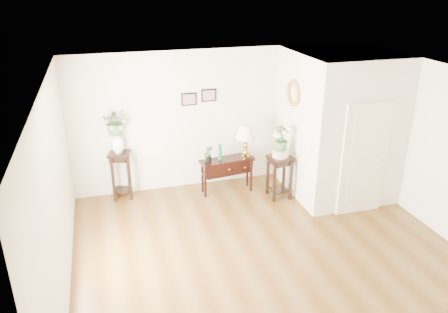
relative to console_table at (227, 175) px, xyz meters
name	(u,v)px	position (x,y,z in m)	size (l,w,h in m)	color
floor	(268,252)	(0.02, -2.23, -0.36)	(6.00, 5.50, 0.02)	brown
ceiling	(276,79)	(0.02, -2.23, 2.44)	(6.00, 5.50, 0.02)	white
wall_back	(221,118)	(0.02, 0.52, 1.04)	(6.00, 0.02, 2.80)	silver
wall_front	(384,295)	(0.02, -4.98, 1.04)	(6.00, 0.02, 2.80)	silver
wall_left	(56,200)	(-2.98, -2.23, 1.04)	(0.02, 5.50, 2.80)	silver
wall_right	(441,152)	(3.02, -2.23, 1.04)	(0.02, 5.50, 2.80)	silver
partition	(338,124)	(2.12, -0.45, 1.04)	(1.80, 1.95, 2.80)	silver
door	(364,159)	(2.12, -1.45, 0.69)	(0.90, 0.05, 2.10)	beige
art_print_left	(189,99)	(-0.63, 0.50, 1.49)	(0.30, 0.02, 0.25)	black
art_print_right	(209,95)	(-0.23, 0.50, 1.54)	(0.30, 0.02, 0.25)	black
wall_ornament	(293,93)	(1.18, -0.33, 1.69)	(0.51, 0.51, 0.07)	gold
console_table	(227,175)	(0.00, 0.00, 0.00)	(1.08, 0.36, 0.72)	black
table_lamp	(246,140)	(0.39, 0.00, 0.71)	(0.39, 0.39, 0.68)	#A9882F
green_vase	(220,152)	(-0.14, 0.00, 0.53)	(0.07, 0.07, 0.32)	#11502F
potted_plant	(208,154)	(-0.38, 0.00, 0.51)	(0.17, 0.14, 0.31)	#366A32
plant_stand_a	(121,175)	(-2.06, 0.34, 0.12)	(0.37, 0.37, 0.95)	black
porcelain_vase	(117,142)	(-2.06, 0.34, 0.82)	(0.24, 0.24, 0.41)	white
lily_arrangement	(115,119)	(-2.06, 0.34, 1.26)	(0.47, 0.41, 0.53)	#366A32
plant_stand_b	(279,177)	(0.92, -0.50, 0.07)	(0.41, 0.41, 0.86)	black
ceramic_bowl	(281,153)	(0.92, -0.50, 0.58)	(0.32, 0.32, 0.14)	beige
narcissus	(281,139)	(0.92, -0.50, 0.87)	(0.27, 0.27, 0.49)	#366A32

